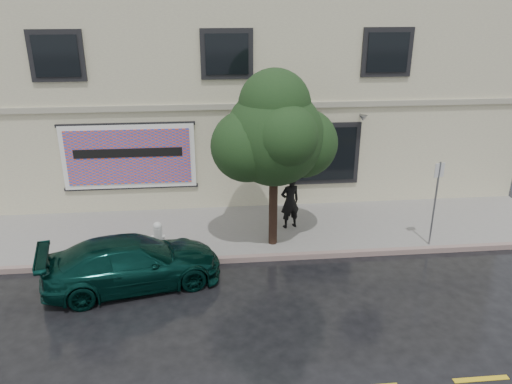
{
  "coord_description": "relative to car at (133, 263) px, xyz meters",
  "views": [
    {
      "loc": [
        -0.64,
        -10.61,
        6.87
      ],
      "look_at": [
        0.62,
        2.2,
        1.77
      ],
      "focal_mm": 35.0,
      "sensor_mm": 36.0,
      "label": 1
    }
  ],
  "objects": [
    {
      "name": "car",
      "position": [
        0.0,
        0.0,
        0.0
      ],
      "size": [
        4.68,
        2.83,
        1.27
      ],
      "primitive_type": "imported",
      "rotation": [
        0.0,
        0.0,
        1.79
      ],
      "color": "black",
      "rests_on": "ground"
    },
    {
      "name": "billboard",
      "position": [
        -0.55,
        4.35,
        1.42
      ],
      "size": [
        4.3,
        0.16,
        2.2
      ],
      "color": "white",
      "rests_on": "ground"
    },
    {
      "name": "sign_pole",
      "position": [
        8.25,
        1.13,
        1.02
      ],
      "size": [
        0.3,
        0.1,
        2.5
      ],
      "rotation": [
        0.0,
        0.0,
        0.25
      ],
      "color": "gray",
      "rests_on": "sidewalk"
    },
    {
      "name": "curb",
      "position": [
        2.65,
        0.93,
        -0.56
      ],
      "size": [
        20.0,
        0.18,
        0.16
      ],
      "primitive_type": "cube",
      "color": "slate",
      "rests_on": "ground"
    },
    {
      "name": "fire_hydrant",
      "position": [
        0.51,
        1.48,
        -0.05
      ],
      "size": [
        0.37,
        0.34,
        0.89
      ],
      "rotation": [
        0.0,
        0.0,
        -0.13
      ],
      "color": "beige",
      "rests_on": "sidewalk"
    },
    {
      "name": "ground",
      "position": [
        2.65,
        -0.57,
        -0.64
      ],
      "size": [
        90.0,
        90.0,
        0.0
      ],
      "primitive_type": "plane",
      "color": "black",
      "rests_on": "ground"
    },
    {
      "name": "street_tree",
      "position": [
        3.75,
        1.65,
        2.69
      ],
      "size": [
        2.67,
        2.67,
        4.52
      ],
      "color": "#311E16",
      "rests_on": "sidewalk"
    },
    {
      "name": "building",
      "position": [
        2.65,
        8.42,
        2.86
      ],
      "size": [
        20.0,
        8.12,
        7.0
      ],
      "color": "#B6AC92",
      "rests_on": "ground"
    },
    {
      "name": "pedestrian",
      "position": [
        4.41,
        2.66,
        0.36
      ],
      "size": [
        0.71,
        0.58,
        1.7
      ],
      "primitive_type": "imported",
      "rotation": [
        0.0,
        0.0,
        3.45
      ],
      "color": "black",
      "rests_on": "sidewalk"
    },
    {
      "name": "umbrella",
      "position": [
        4.41,
        2.66,
        1.6
      ],
      "size": [
        1.26,
        1.26,
        0.77
      ],
      "primitive_type": "imported",
      "rotation": [
        0.0,
        0.0,
        -0.25
      ],
      "color": "black",
      "rests_on": "pedestrian"
    },
    {
      "name": "sidewalk",
      "position": [
        2.65,
        2.68,
        -0.56
      ],
      "size": [
        20.0,
        3.5,
        0.15
      ],
      "primitive_type": "cube",
      "color": "gray",
      "rests_on": "ground"
    }
  ]
}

